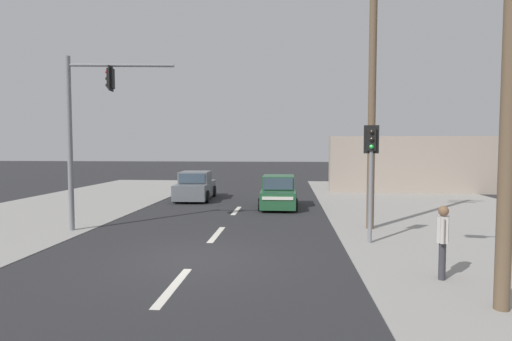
% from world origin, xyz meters
% --- Properties ---
extents(ground_plane, '(140.00, 140.00, 0.00)m').
position_xyz_m(ground_plane, '(0.00, 0.00, 0.00)').
color(ground_plane, '#28282B').
extents(lane_dash_near, '(0.20, 2.40, 0.01)m').
position_xyz_m(lane_dash_near, '(0.00, -2.00, 0.00)').
color(lane_dash_near, silver).
rests_on(lane_dash_near, ground).
extents(lane_dash_mid, '(0.20, 2.40, 0.01)m').
position_xyz_m(lane_dash_mid, '(0.00, 3.00, 0.00)').
color(lane_dash_mid, silver).
rests_on(lane_dash_mid, ground).
extents(lane_dash_far, '(0.20, 2.40, 0.01)m').
position_xyz_m(lane_dash_far, '(0.00, 8.00, 0.00)').
color(lane_dash_far, silver).
rests_on(lane_dash_far, ground).
extents(utility_pole_foreground_right, '(3.78, 0.58, 9.60)m').
position_xyz_m(utility_pole_foreground_right, '(6.03, -2.70, 5.16)').
color(utility_pole_foreground_right, brown).
rests_on(utility_pole_foreground_right, ground).
extents(utility_pole_midground_right, '(1.80, 0.26, 9.82)m').
position_xyz_m(utility_pole_midground_right, '(5.27, 4.30, 5.15)').
color(utility_pole_midground_right, brown).
rests_on(utility_pole_midground_right, ground).
extents(traffic_signal_mast, '(3.67, 0.55, 6.00)m').
position_xyz_m(traffic_signal_mast, '(-4.59, 3.24, 3.83)').
color(traffic_signal_mast, slate).
rests_on(traffic_signal_mast, ground).
extents(pedestal_signal_right_kerb, '(0.44, 0.30, 3.56)m').
position_xyz_m(pedestal_signal_right_kerb, '(4.84, 2.16, 2.42)').
color(pedestal_signal_right_kerb, slate).
rests_on(pedestal_signal_right_kerb, ground).
extents(shopfront_wall_far, '(12.00, 1.00, 3.60)m').
position_xyz_m(shopfront_wall_far, '(11.00, 16.00, 1.80)').
color(shopfront_wall_far, '#A39384').
rests_on(shopfront_wall_far, ground).
extents(hatchback_oncoming_near, '(1.81, 3.65, 1.53)m').
position_xyz_m(hatchback_oncoming_near, '(1.89, 9.20, 0.70)').
color(hatchback_oncoming_near, '#235633').
rests_on(hatchback_oncoming_near, ground).
extents(sedan_crossing_left, '(2.04, 4.31, 1.56)m').
position_xyz_m(sedan_crossing_left, '(-2.80, 11.79, 0.70)').
color(sedan_crossing_left, slate).
rests_on(sedan_crossing_left, ground).
extents(pedestrian_at_kerb, '(0.34, 0.52, 1.63)m').
position_xyz_m(pedestrian_at_kerb, '(5.75, -1.08, 0.93)').
color(pedestrian_at_kerb, '#333338').
rests_on(pedestrian_at_kerb, ground).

